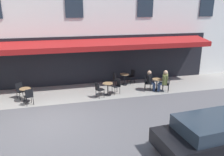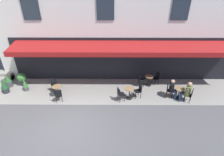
{
  "view_description": "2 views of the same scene",
  "coord_description": "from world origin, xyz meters",
  "px_view_note": "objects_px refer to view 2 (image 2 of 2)",
  "views": [
    {
      "loc": [
        -0.32,
        9.8,
        4.96
      ],
      "look_at": [
        -3.44,
        -2.51,
        1.03
      ],
      "focal_mm": 36.59,
      "sensor_mm": 36.0,
      "label": 1
    },
    {
      "loc": [
        -2.15,
        6.35,
        6.57
      ],
      "look_at": [
        -2.09,
        -3.36,
        0.99
      ],
      "focal_mm": 27.34,
      "sensor_mm": 36.0,
      "label": 2
    }
  ],
  "objects_px": {
    "cafe_chair_black_corner_left": "(54,85)",
    "cafe_chair_black_by_window": "(139,90)",
    "cafe_table_mid_terrace": "(149,79)",
    "potted_plant_mid_terrace": "(4,86)",
    "seated_companion_in_olive": "(187,91)",
    "cafe_chair_black_back_row": "(169,89)",
    "cafe_table_streetside": "(57,90)",
    "potted_plant_by_steps": "(8,81)",
    "cafe_chair_black_under_awning": "(190,94)",
    "cafe_chair_black_corner_right": "(140,79)",
    "cafe_chair_black_facing_street": "(58,94)",
    "cafe_table_near_entrance": "(179,92)",
    "cafe_chair_black_kerbside": "(120,93)",
    "potted_plant_under_sign": "(25,85)",
    "cafe_chair_black_near_door": "(157,77)",
    "seated_patron_in_black": "(173,88)",
    "potted_plant_entrance_left": "(22,78)",
    "cafe_table_far_end": "(129,92)"
  },
  "relations": [
    {
      "from": "cafe_table_near_entrance",
      "to": "cafe_chair_black_near_door",
      "type": "xyz_separation_m",
      "value": [
        1.02,
        -1.77,
        0.06
      ]
    },
    {
      "from": "cafe_table_mid_terrace",
      "to": "seated_companion_in_olive",
      "type": "height_order",
      "value": "seated_companion_in_olive"
    },
    {
      "from": "cafe_table_near_entrance",
      "to": "potted_plant_under_sign",
      "type": "height_order",
      "value": "potted_plant_under_sign"
    },
    {
      "from": "cafe_table_near_entrance",
      "to": "cafe_chair_black_kerbside",
      "type": "relative_size",
      "value": 0.82
    },
    {
      "from": "cafe_chair_black_under_awning",
      "to": "cafe_chair_black_corner_right",
      "type": "distance_m",
      "value": 3.31
    },
    {
      "from": "potted_plant_by_steps",
      "to": "cafe_chair_black_under_awning",
      "type": "bearing_deg",
      "value": 171.9
    },
    {
      "from": "cafe_table_mid_terrace",
      "to": "potted_plant_entrance_left",
      "type": "distance_m",
      "value": 9.0
    },
    {
      "from": "cafe_table_streetside",
      "to": "potted_plant_mid_terrace",
      "type": "distance_m",
      "value": 3.66
    },
    {
      "from": "cafe_table_near_entrance",
      "to": "seated_companion_in_olive",
      "type": "relative_size",
      "value": 0.55
    },
    {
      "from": "cafe_chair_black_corner_right",
      "to": "cafe_chair_black_back_row",
      "type": "bearing_deg",
      "value": 141.83
    },
    {
      "from": "cafe_chair_black_near_door",
      "to": "seated_patron_in_black",
      "type": "distance_m",
      "value": 1.77
    },
    {
      "from": "cafe_chair_black_back_row",
      "to": "potted_plant_under_sign",
      "type": "height_order",
      "value": "cafe_chair_black_back_row"
    },
    {
      "from": "cafe_chair_black_kerbside",
      "to": "seated_patron_in_black",
      "type": "distance_m",
      "value": 3.34
    },
    {
      "from": "cafe_chair_black_back_row",
      "to": "potted_plant_by_steps",
      "type": "distance_m",
      "value": 10.98
    },
    {
      "from": "cafe_chair_black_by_window",
      "to": "cafe_chair_black_back_row",
      "type": "bearing_deg",
      "value": -178.38
    },
    {
      "from": "cafe_chair_black_kerbside",
      "to": "seated_companion_in_olive",
      "type": "xyz_separation_m",
      "value": [
        -4.06,
        -0.04,
        0.17
      ]
    },
    {
      "from": "cafe_table_mid_terrace",
      "to": "cafe_chair_black_corner_left",
      "type": "bearing_deg",
      "value": 7.3
    },
    {
      "from": "cafe_chair_black_corner_left",
      "to": "cafe_chair_black_kerbside",
      "type": "height_order",
      "value": "same"
    },
    {
      "from": "cafe_chair_black_kerbside",
      "to": "seated_patron_in_black",
      "type": "xyz_separation_m",
      "value": [
        -3.31,
        -0.39,
        0.14
      ]
    },
    {
      "from": "cafe_chair_black_back_row",
      "to": "cafe_chair_black_facing_street",
      "type": "bearing_deg",
      "value": 4.84
    },
    {
      "from": "cafe_table_mid_terrace",
      "to": "cafe_chair_black_kerbside",
      "type": "xyz_separation_m",
      "value": [
        2.1,
        1.81,
        0.06
      ]
    },
    {
      "from": "cafe_table_near_entrance",
      "to": "cafe_chair_black_by_window",
      "type": "distance_m",
      "value": 2.52
    },
    {
      "from": "cafe_chair_black_corner_right",
      "to": "cafe_table_streetside",
      "type": "relative_size",
      "value": 1.21
    },
    {
      "from": "cafe_chair_black_corner_left",
      "to": "cafe_chair_black_back_row",
      "type": "bearing_deg",
      "value": 175.87
    },
    {
      "from": "cafe_table_streetside",
      "to": "cafe_chair_black_facing_street",
      "type": "bearing_deg",
      "value": 111.69
    },
    {
      "from": "cafe_chair_black_back_row",
      "to": "cafe_table_streetside",
      "type": "height_order",
      "value": "cafe_chair_black_back_row"
    },
    {
      "from": "cafe_table_near_entrance",
      "to": "seated_patron_in_black",
      "type": "bearing_deg",
      "value": -16.51
    },
    {
      "from": "cafe_chair_black_facing_street",
      "to": "seated_companion_in_olive",
      "type": "distance_m",
      "value": 7.83
    },
    {
      "from": "cafe_chair_black_corner_left",
      "to": "cafe_chair_black_by_window",
      "type": "height_order",
      "value": "same"
    },
    {
      "from": "cafe_chair_black_by_window",
      "to": "seated_companion_in_olive",
      "type": "bearing_deg",
      "value": 172.96
    },
    {
      "from": "seated_companion_in_olive",
      "to": "potted_plant_under_sign",
      "type": "distance_m",
      "value": 10.5
    },
    {
      "from": "cafe_chair_black_facing_street",
      "to": "potted_plant_mid_terrace",
      "type": "height_order",
      "value": "potted_plant_mid_terrace"
    },
    {
      "from": "cafe_chair_black_corner_right",
      "to": "cafe_table_streetside",
      "type": "xyz_separation_m",
      "value": [
        5.47,
        1.28,
        -0.06
      ]
    },
    {
      "from": "cafe_chair_black_corner_right",
      "to": "potted_plant_mid_terrace",
      "type": "distance_m",
      "value": 9.15
    },
    {
      "from": "cafe_chair_black_corner_right",
      "to": "seated_companion_in_olive",
      "type": "bearing_deg",
      "value": 146.81
    },
    {
      "from": "cafe_table_streetside",
      "to": "cafe_chair_black_corner_left",
      "type": "distance_m",
      "value": 0.63
    },
    {
      "from": "cafe_chair_black_under_awning",
      "to": "cafe_chair_black_facing_street",
      "type": "xyz_separation_m",
      "value": [
        8.0,
        0.05,
        0.0
      ]
    },
    {
      "from": "cafe_chair_black_by_window",
      "to": "potted_plant_mid_terrace",
      "type": "bearing_deg",
      "value": -3.05
    },
    {
      "from": "cafe_chair_black_facing_street",
      "to": "cafe_chair_black_by_window",
      "type": "distance_m",
      "value": 4.99
    },
    {
      "from": "cafe_chair_black_by_window",
      "to": "seated_companion_in_olive",
      "type": "relative_size",
      "value": 0.67
    },
    {
      "from": "cafe_chair_black_by_window",
      "to": "seated_patron_in_black",
      "type": "distance_m",
      "value": 2.12
    },
    {
      "from": "cafe_chair_black_kerbside",
      "to": "seated_companion_in_olive",
      "type": "bearing_deg",
      "value": -179.4
    },
    {
      "from": "seated_companion_in_olive",
      "to": "cafe_table_mid_terrace",
      "type": "bearing_deg",
      "value": -42.08
    },
    {
      "from": "cafe_chair_black_corner_left",
      "to": "potted_plant_under_sign",
      "type": "xyz_separation_m",
      "value": [
        2.04,
        -0.13,
        -0.11
      ]
    },
    {
      "from": "cafe_chair_black_near_door",
      "to": "cafe_table_far_end",
      "type": "height_order",
      "value": "cafe_chair_black_near_door"
    },
    {
      "from": "cafe_chair_black_facing_street",
      "to": "cafe_chair_black_corner_left",
      "type": "relative_size",
      "value": 1.0
    },
    {
      "from": "potted_plant_mid_terrace",
      "to": "cafe_chair_black_under_awning",
      "type": "bearing_deg",
      "value": 175.46
    },
    {
      "from": "cafe_table_mid_terrace",
      "to": "potted_plant_mid_terrace",
      "type": "height_order",
      "value": "potted_plant_mid_terrace"
    },
    {
      "from": "cafe_chair_black_by_window",
      "to": "potted_plant_under_sign",
      "type": "relative_size",
      "value": 1.01
    },
    {
      "from": "potted_plant_by_steps",
      "to": "cafe_chair_black_corner_right",
      "type": "bearing_deg",
      "value": -179.41
    }
  ]
}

